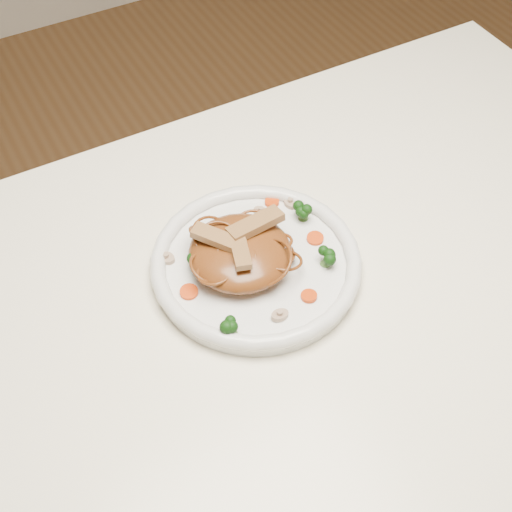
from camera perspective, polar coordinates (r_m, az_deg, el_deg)
table at (r=0.97m, az=3.38°, el=-7.49°), size 1.20×0.80×0.75m
plate at (r=0.92m, az=0.00°, el=-0.89°), size 0.32×0.32×0.02m
noodle_mound at (r=0.89m, az=-1.25°, el=0.29°), size 0.16×0.16×0.04m
chicken_a at (r=0.89m, az=-0.05°, el=2.53°), size 0.08×0.03×0.01m
chicken_b at (r=0.88m, az=-3.01°, el=1.40°), size 0.06×0.07×0.01m
chicken_c at (r=0.86m, az=-1.28°, el=0.50°), size 0.04×0.06×0.01m
broccoli_0 at (r=0.95m, az=3.80°, el=3.65°), size 0.03×0.03×0.03m
broccoli_1 at (r=0.89m, az=-4.70°, el=-0.31°), size 0.04×0.04×0.03m
broccoli_2 at (r=0.83m, az=-1.94°, el=-5.57°), size 0.03×0.03×0.03m
broccoli_3 at (r=0.90m, az=5.55°, el=0.01°), size 0.03×0.03×0.03m
carrot_0 at (r=0.98m, az=1.26°, el=4.27°), size 0.02×0.02×0.00m
carrot_1 at (r=0.88m, az=-5.31°, el=-2.84°), size 0.03×0.03×0.00m
carrot_2 at (r=0.94m, az=4.69°, el=1.39°), size 0.02×0.02×0.00m
carrot_3 at (r=0.94m, az=-4.19°, el=1.70°), size 0.03×0.03×0.00m
carrot_4 at (r=0.88m, az=4.20°, el=-3.17°), size 0.02×0.02×0.00m
mushroom_0 at (r=0.86m, az=1.89°, el=-4.69°), size 0.02×0.02×0.01m
mushroom_1 at (r=0.98m, az=2.73°, el=4.22°), size 0.02×0.02×0.01m
mushroom_2 at (r=0.92m, az=-7.11°, el=-0.16°), size 0.03×0.03×0.01m
mushroom_3 at (r=0.97m, az=0.38°, el=3.51°), size 0.03×0.03×0.01m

